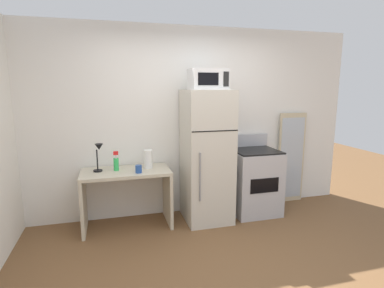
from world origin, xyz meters
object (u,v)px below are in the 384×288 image
at_px(paper_towel_roll, 148,159).
at_px(leaning_mirror, 291,158).
at_px(refrigerator, 207,156).
at_px(microwave, 208,79).
at_px(desk, 127,188).
at_px(coffee_mug, 139,169).
at_px(spray_bottle, 116,163).
at_px(desk_lamp, 99,153).
at_px(oven_range, 254,181).

height_order(paper_towel_roll, leaning_mirror, leaning_mirror).
bearing_deg(refrigerator, microwave, -89.69).
distance_m(desk, coffee_mug, 0.35).
height_order(spray_bottle, microwave, microwave).
relative_size(spray_bottle, leaning_mirror, 0.18).
bearing_deg(coffee_mug, desk_lamp, 158.43).
bearing_deg(coffee_mug, leaning_mirror, 9.36).
height_order(spray_bottle, leaning_mirror, leaning_mirror).
bearing_deg(desk_lamp, paper_towel_roll, 0.53).
relative_size(spray_bottle, oven_range, 0.23).
height_order(microwave, oven_range, microwave).
bearing_deg(spray_bottle, leaning_mirror, 4.64).
distance_m(paper_towel_roll, oven_range, 1.55).
relative_size(desk, desk_lamp, 3.13).
height_order(desk_lamp, coffee_mug, desk_lamp).
relative_size(coffee_mug, refrigerator, 0.05).
bearing_deg(desk_lamp, oven_range, -1.24).
xyz_separation_m(coffee_mug, leaning_mirror, (2.39, 0.39, -0.10)).
distance_m(coffee_mug, microwave, 1.42).
distance_m(microwave, oven_range, 1.59).
relative_size(microwave, oven_range, 0.42).
bearing_deg(desk, coffee_mug, -46.06).
bearing_deg(desk_lamp, desk, -5.55).
height_order(refrigerator, oven_range, refrigerator).
height_order(paper_towel_roll, microwave, microwave).
xyz_separation_m(paper_towel_roll, microwave, (0.77, -0.10, 1.02)).
height_order(coffee_mug, leaning_mirror, leaning_mirror).
relative_size(desk_lamp, oven_range, 0.32).
bearing_deg(spray_bottle, desk_lamp, 178.53).
height_order(desk_lamp, oven_range, desk_lamp).
distance_m(spray_bottle, leaning_mirror, 2.66).
height_order(coffee_mug, paper_towel_roll, paper_towel_roll).
distance_m(spray_bottle, refrigerator, 1.18).
distance_m(spray_bottle, paper_towel_roll, 0.41).
distance_m(refrigerator, microwave, 1.01).
xyz_separation_m(microwave, leaning_mirror, (1.47, 0.30, -1.19)).
bearing_deg(refrigerator, desk, 177.69).
bearing_deg(coffee_mug, refrigerator, 6.89).
xyz_separation_m(refrigerator, leaning_mirror, (1.47, 0.28, -0.18)).
relative_size(desk_lamp, refrigerator, 0.20).
distance_m(desk, refrigerator, 1.12).
distance_m(microwave, leaning_mirror, 1.92).
height_order(paper_towel_roll, refrigerator, refrigerator).
xyz_separation_m(microwave, oven_range, (0.73, 0.05, -1.42)).
distance_m(desk, spray_bottle, 0.35).
relative_size(paper_towel_roll, oven_range, 0.22).
height_order(desk, spray_bottle, spray_bottle).
distance_m(refrigerator, oven_range, 0.84).
xyz_separation_m(desk, spray_bottle, (-0.11, 0.03, 0.33)).
xyz_separation_m(paper_towel_roll, oven_range, (1.50, -0.05, -0.40)).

